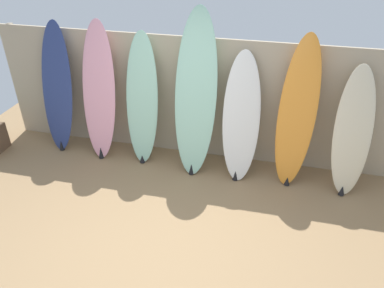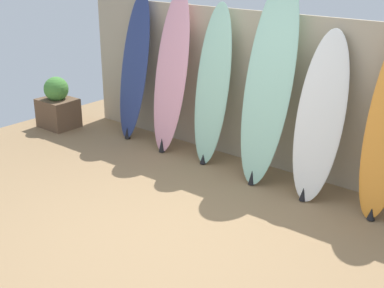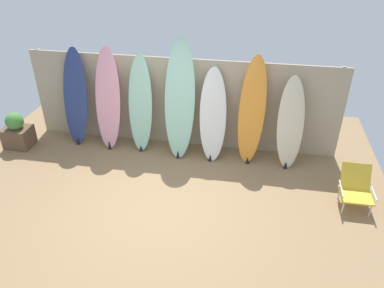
{
  "view_description": "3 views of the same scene",
  "coord_description": "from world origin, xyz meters",
  "px_view_note": "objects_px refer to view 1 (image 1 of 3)",
  "views": [
    {
      "loc": [
        1.06,
        -2.81,
        3.19
      ],
      "look_at": [
        0.15,
        0.98,
        0.78
      ],
      "focal_mm": 35.0,
      "sensor_mm": 36.0,
      "label": 1
    },
    {
      "loc": [
        2.97,
        -3.14,
        2.5
      ],
      "look_at": [
        -0.04,
        0.47,
        0.73
      ],
      "focal_mm": 50.0,
      "sensor_mm": 36.0,
      "label": 2
    },
    {
      "loc": [
        1.39,
        -4.56,
        3.98
      ],
      "look_at": [
        0.49,
        0.44,
        0.93
      ],
      "focal_mm": 35.0,
      "sensor_mm": 36.0,
      "label": 3
    }
  ],
  "objects_px": {
    "surfboard_navy_0": "(57,90)",
    "surfboard_seafoam_3": "(196,96)",
    "surfboard_pink_1": "(99,94)",
    "surfboard_seafoam_2": "(142,101)",
    "surfboard_cream_6": "(353,133)",
    "surfboard_orange_5": "(297,114)",
    "surfboard_white_4": "(241,119)"
  },
  "relations": [
    {
      "from": "surfboard_white_4",
      "to": "surfboard_cream_6",
      "type": "xyz_separation_m",
      "value": [
        1.41,
        -0.02,
        -0.02
      ]
    },
    {
      "from": "surfboard_orange_5",
      "to": "surfboard_cream_6",
      "type": "distance_m",
      "value": 0.73
    },
    {
      "from": "surfboard_pink_1",
      "to": "surfboard_white_4",
      "type": "xyz_separation_m",
      "value": [
        2.06,
        -0.03,
        -0.14
      ]
    },
    {
      "from": "surfboard_white_4",
      "to": "surfboard_seafoam_2",
      "type": "bearing_deg",
      "value": 178.52
    },
    {
      "from": "surfboard_pink_1",
      "to": "surfboard_seafoam_2",
      "type": "height_order",
      "value": "surfboard_pink_1"
    },
    {
      "from": "surfboard_pink_1",
      "to": "surfboard_cream_6",
      "type": "bearing_deg",
      "value": -0.82
    },
    {
      "from": "surfboard_seafoam_3",
      "to": "surfboard_orange_5",
      "type": "height_order",
      "value": "surfboard_seafoam_3"
    },
    {
      "from": "surfboard_navy_0",
      "to": "surfboard_pink_1",
      "type": "height_order",
      "value": "surfboard_pink_1"
    },
    {
      "from": "surfboard_cream_6",
      "to": "surfboard_navy_0",
      "type": "bearing_deg",
      "value": 178.6
    },
    {
      "from": "surfboard_white_4",
      "to": "surfboard_cream_6",
      "type": "bearing_deg",
      "value": -0.67
    },
    {
      "from": "surfboard_navy_0",
      "to": "surfboard_orange_5",
      "type": "xyz_separation_m",
      "value": [
        3.47,
        -0.05,
        0.03
      ]
    },
    {
      "from": "surfboard_navy_0",
      "to": "surfboard_cream_6",
      "type": "relative_size",
      "value": 1.16
    },
    {
      "from": "surfboard_white_4",
      "to": "surfboard_orange_5",
      "type": "height_order",
      "value": "surfboard_orange_5"
    },
    {
      "from": "surfboard_seafoam_3",
      "to": "surfboard_white_4",
      "type": "distance_m",
      "value": 0.68
    },
    {
      "from": "surfboard_seafoam_3",
      "to": "surfboard_cream_6",
      "type": "xyz_separation_m",
      "value": [
        2.04,
        -0.02,
        -0.28
      ]
    },
    {
      "from": "surfboard_seafoam_2",
      "to": "surfboard_white_4",
      "type": "bearing_deg",
      "value": -1.48
    },
    {
      "from": "surfboard_cream_6",
      "to": "surfboard_seafoam_2",
      "type": "bearing_deg",
      "value": 178.92
    },
    {
      "from": "surfboard_pink_1",
      "to": "surfboard_seafoam_3",
      "type": "xyz_separation_m",
      "value": [
        1.43,
        -0.03,
        0.12
      ]
    },
    {
      "from": "surfboard_navy_0",
      "to": "surfboard_white_4",
      "type": "relative_size",
      "value": 1.13
    },
    {
      "from": "surfboard_pink_1",
      "to": "surfboard_cream_6",
      "type": "height_order",
      "value": "surfboard_pink_1"
    },
    {
      "from": "surfboard_pink_1",
      "to": "surfboard_seafoam_2",
      "type": "bearing_deg",
      "value": 0.29
    },
    {
      "from": "surfboard_white_4",
      "to": "surfboard_navy_0",
      "type": "bearing_deg",
      "value": 178.23
    },
    {
      "from": "surfboard_seafoam_2",
      "to": "surfboard_cream_6",
      "type": "bearing_deg",
      "value": -1.08
    },
    {
      "from": "surfboard_navy_0",
      "to": "surfboard_pink_1",
      "type": "bearing_deg",
      "value": -4.24
    },
    {
      "from": "surfboard_seafoam_3",
      "to": "surfboard_orange_5",
      "type": "bearing_deg",
      "value": 1.21
    },
    {
      "from": "surfboard_navy_0",
      "to": "surfboard_seafoam_3",
      "type": "relative_size",
      "value": 0.87
    },
    {
      "from": "surfboard_white_4",
      "to": "surfboard_pink_1",
      "type": "bearing_deg",
      "value": 179.08
    },
    {
      "from": "surfboard_white_4",
      "to": "surfboard_seafoam_3",
      "type": "bearing_deg",
      "value": 179.7
    },
    {
      "from": "surfboard_seafoam_3",
      "to": "surfboard_white_4",
      "type": "height_order",
      "value": "surfboard_seafoam_3"
    },
    {
      "from": "surfboard_seafoam_3",
      "to": "surfboard_cream_6",
      "type": "distance_m",
      "value": 2.06
    },
    {
      "from": "surfboard_cream_6",
      "to": "surfboard_orange_5",
      "type": "bearing_deg",
      "value": 176.12
    },
    {
      "from": "surfboard_navy_0",
      "to": "surfboard_cream_6",
      "type": "height_order",
      "value": "surfboard_navy_0"
    }
  ]
}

